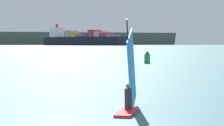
# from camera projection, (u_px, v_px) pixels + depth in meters

# --- Properties ---
(ground_plane) EXTENTS (4000.00, 4000.00, 0.00)m
(ground_plane) POSITION_uv_depth(u_px,v_px,m) (55.00, 122.00, 18.07)
(ground_plane) COLOR #386066
(windsurfer) EXTENTS (1.97, 4.11, 4.35)m
(windsurfer) POSITION_uv_depth(u_px,v_px,m) (129.00, 89.00, 20.85)
(windsurfer) COLOR red
(windsurfer) RESTS_ON ground_plane
(cargo_ship) EXTENTS (117.42, 122.89, 34.50)m
(cargo_ship) POSITION_uv_depth(u_px,v_px,m) (83.00, 39.00, 708.38)
(cargo_ship) COLOR black
(cargo_ship) RESTS_ON ground_plane
(distant_headland) EXTENTS (1003.36, 315.76, 26.14)m
(distant_headland) POSITION_uv_depth(u_px,v_px,m) (103.00, 39.00, 1083.46)
(distant_headland) COLOR #4C564C
(distant_headland) RESTS_ON ground_plane
(channel_buoy) EXTENTS (0.90, 0.90, 1.93)m
(channel_buoy) POSITION_uv_depth(u_px,v_px,m) (147.00, 58.00, 70.18)
(channel_buoy) COLOR #19994C
(channel_buoy) RESTS_ON ground_plane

